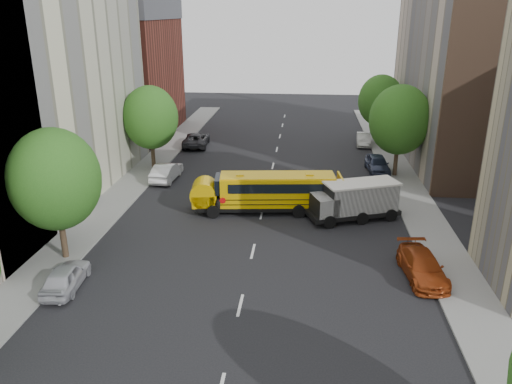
# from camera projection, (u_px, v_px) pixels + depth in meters

# --- Properties ---
(ground) EXTENTS (120.00, 120.00, 0.00)m
(ground) POSITION_uv_depth(u_px,v_px,m) (256.00, 237.00, 32.46)
(ground) COLOR black
(ground) RESTS_ON ground
(sidewalk_left) EXTENTS (3.00, 80.00, 0.12)m
(sidewalk_left) POSITION_uv_depth(u_px,v_px,m) (114.00, 203.00, 38.19)
(sidewalk_left) COLOR slate
(sidewalk_left) RESTS_ON ground
(sidewalk_right) EXTENTS (3.00, 80.00, 0.12)m
(sidewalk_right) POSITION_uv_depth(u_px,v_px,m) (421.00, 214.00, 36.03)
(sidewalk_right) COLOR slate
(sidewalk_right) RESTS_ON ground
(lane_markings) EXTENTS (0.15, 64.00, 0.01)m
(lane_markings) POSITION_uv_depth(u_px,v_px,m) (268.00, 187.00, 41.80)
(lane_markings) COLOR silver
(lane_markings) RESTS_ON ground
(building_left_cream) EXTENTS (10.00, 26.00, 20.00)m
(building_left_cream) POSITION_uv_depth(u_px,v_px,m) (19.00, 67.00, 36.34)
(building_left_cream) COLOR beige
(building_left_cream) RESTS_ON ground
(building_left_redbrick) EXTENTS (10.00, 15.00, 13.00)m
(building_left_redbrick) POSITION_uv_depth(u_px,v_px,m) (127.00, 78.00, 58.10)
(building_left_redbrick) COLOR maroon
(building_left_redbrick) RESTS_ON ground
(building_right_far) EXTENTS (10.00, 22.00, 18.00)m
(building_right_far) POSITION_uv_depth(u_px,v_px,m) (470.00, 67.00, 46.38)
(building_right_far) COLOR #B9A590
(building_right_far) RESTS_ON ground
(street_tree_1) EXTENTS (5.12, 5.12, 7.90)m
(street_tree_1) POSITION_uv_depth(u_px,v_px,m) (55.00, 179.00, 28.06)
(street_tree_1) COLOR #38281C
(street_tree_1) RESTS_ON ground
(street_tree_2) EXTENTS (4.99, 4.99, 7.71)m
(street_tree_2) POSITION_uv_depth(u_px,v_px,m) (150.00, 118.00, 44.93)
(street_tree_2) COLOR #38281C
(street_tree_2) RESTS_ON ground
(street_tree_4) EXTENTS (5.25, 5.25, 8.10)m
(street_tree_4) POSITION_uv_depth(u_px,v_px,m) (400.00, 120.00, 42.77)
(street_tree_4) COLOR #38281C
(street_tree_4) RESTS_ON ground
(street_tree_5) EXTENTS (4.86, 4.86, 7.51)m
(street_tree_5) POSITION_uv_depth(u_px,v_px,m) (381.00, 101.00, 54.12)
(street_tree_5) COLOR #38281C
(street_tree_5) RESTS_ON ground
(school_bus) EXTENTS (10.42, 3.47, 2.89)m
(school_bus) POSITION_uv_depth(u_px,v_px,m) (266.00, 191.00, 36.17)
(school_bus) COLOR black
(school_bus) RESTS_ON ground
(safari_truck) EXTENTS (6.74, 4.32, 2.73)m
(safari_truck) POSITION_uv_depth(u_px,v_px,m) (355.00, 200.00, 34.82)
(safari_truck) COLOR black
(safari_truck) RESTS_ON ground
(parked_car_0) EXTENTS (1.90, 4.11, 1.36)m
(parked_car_0) POSITION_uv_depth(u_px,v_px,m) (66.00, 277.00, 26.31)
(parked_car_0) COLOR #B4B5BC
(parked_car_0) RESTS_ON ground
(parked_car_1) EXTENTS (1.88, 4.76, 1.54)m
(parked_car_1) POSITION_uv_depth(u_px,v_px,m) (167.00, 172.00, 43.21)
(parked_car_1) COLOR silver
(parked_car_1) RESTS_ON ground
(parked_car_2) EXTENTS (2.88, 5.56, 1.50)m
(parked_car_2) POSITION_uv_depth(u_px,v_px,m) (196.00, 139.00, 54.09)
(parked_car_2) COLOR black
(parked_car_2) RESTS_ON ground
(parked_car_3) EXTENTS (2.42, 4.97, 1.39)m
(parked_car_3) POSITION_uv_depth(u_px,v_px,m) (422.00, 266.00, 27.35)
(parked_car_3) COLOR #983913
(parked_car_3) RESTS_ON ground
(parked_car_4) EXTENTS (2.09, 4.62, 1.54)m
(parked_car_4) POSITION_uv_depth(u_px,v_px,m) (377.00, 164.00, 45.43)
(parked_car_4) COLOR #2F3752
(parked_car_4) RESTS_ON ground
(parked_car_5) EXTENTS (1.69, 4.16, 1.34)m
(parked_car_5) POSITION_uv_depth(u_px,v_px,m) (363.00, 139.00, 54.46)
(parked_car_5) COLOR #A4A49F
(parked_car_5) RESTS_ON ground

